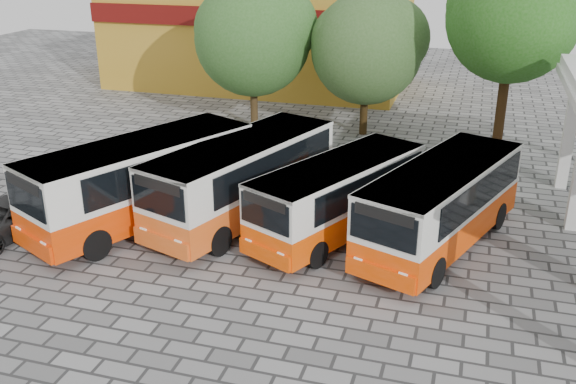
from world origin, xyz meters
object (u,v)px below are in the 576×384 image
(bus_centre_right, at_px, (339,194))
(bus_far_right, at_px, (442,201))
(bus_centre_left, at_px, (243,175))
(bus_far_left, at_px, (142,177))
(parked_car, at_px, (4,219))

(bus_centre_right, bearing_deg, bus_far_right, 26.01)
(bus_centre_left, xyz_separation_m, bus_centre_right, (3.68, -0.23, -0.20))
(bus_centre_right, bearing_deg, bus_far_left, -145.58)
(bus_centre_left, bearing_deg, bus_centre_right, 14.85)
(bus_centre_right, relative_size, bus_far_right, 0.93)
(bus_far_left, xyz_separation_m, bus_centre_right, (7.09, 1.14, -0.25))
(bus_centre_left, xyz_separation_m, parked_car, (-7.72, -3.75, -1.14))
(bus_far_left, relative_size, bus_far_right, 1.08)
(bus_centre_left, bearing_deg, bus_far_right, 17.00)
(bus_centre_left, height_order, parked_car, bus_centre_left)
(bus_centre_left, height_order, bus_centre_right, bus_centre_left)
(bus_far_left, height_order, bus_far_right, bus_far_left)
(bus_centre_left, bearing_deg, parked_car, -135.61)
(parked_car, bearing_deg, bus_far_left, 36.48)
(bus_centre_left, relative_size, bus_far_right, 1.04)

